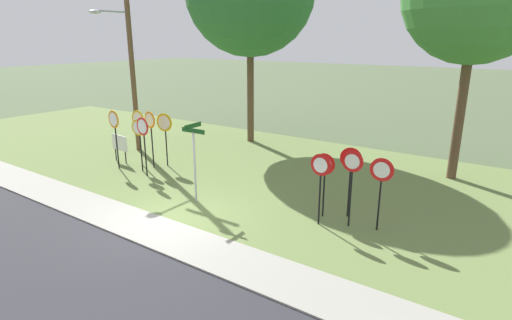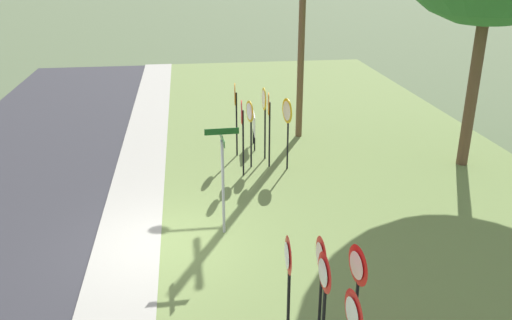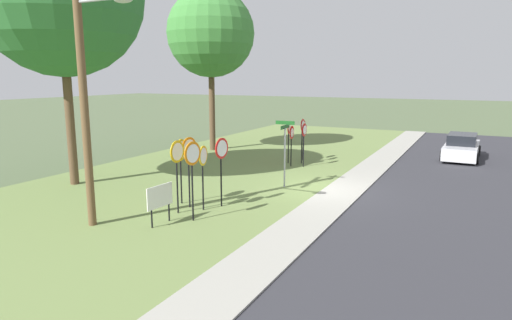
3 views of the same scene
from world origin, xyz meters
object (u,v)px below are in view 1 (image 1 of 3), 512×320
(street_name_post, at_px, (194,156))
(yield_sign_center, at_px, (324,171))
(stop_sign_near_right, at_px, (165,128))
(stop_sign_near_left, at_px, (139,134))
(yield_sign_far_left, at_px, (320,173))
(utility_pole, at_px, (128,50))
(notice_board, at_px, (120,144))
(yield_sign_near_right, at_px, (381,178))
(yield_sign_far_right, at_px, (350,166))
(stop_sign_far_left, at_px, (143,134))
(stop_sign_center_tall, at_px, (139,126))
(stop_sign_far_right, at_px, (151,127))
(yield_sign_near_left, at_px, (352,171))
(stop_sign_far_center, at_px, (114,127))

(street_name_post, bearing_deg, yield_sign_center, 16.07)
(stop_sign_near_right, bearing_deg, yield_sign_center, -17.12)
(stop_sign_near_left, xyz_separation_m, yield_sign_far_left, (8.51, -0.43, 0.03))
(utility_pole, relative_size, notice_board, 7.32)
(yield_sign_near_right, bearing_deg, yield_sign_far_right, 154.82)
(stop_sign_far_left, bearing_deg, stop_sign_center_tall, 151.62)
(street_name_post, bearing_deg, notice_board, 163.31)
(stop_sign_far_left, distance_m, yield_sign_near_right, 9.47)
(stop_sign_near_right, xyz_separation_m, yield_sign_center, (8.04, -0.96, -0.19))
(stop_sign_near_right, distance_m, yield_sign_far_left, 8.35)
(stop_sign_near_right, relative_size, stop_sign_far_right, 0.95)
(stop_sign_far_right, relative_size, yield_sign_near_left, 1.05)
(stop_sign_center_tall, height_order, yield_sign_near_right, stop_sign_center_tall)
(yield_sign_center, bearing_deg, yield_sign_far_left, -77.48)
(stop_sign_far_center, height_order, street_name_post, street_name_post)
(yield_sign_far_right, bearing_deg, utility_pole, 164.66)
(yield_sign_center, bearing_deg, stop_sign_center_tall, 175.68)
(stop_sign_center_tall, distance_m, yield_sign_far_left, 9.25)
(stop_sign_far_left, xyz_separation_m, yield_sign_far_right, (8.36, 0.94, -0.10))
(stop_sign_near_right, bearing_deg, stop_sign_near_left, -115.70)
(yield_sign_center, bearing_deg, stop_sign_far_center, -178.71)
(stop_sign_near_left, bearing_deg, yield_sign_near_right, -9.80)
(stop_sign_far_left, relative_size, yield_sign_far_right, 1.08)
(stop_sign_far_left, bearing_deg, yield_sign_center, 8.81)
(stop_sign_near_right, height_order, stop_sign_far_right, stop_sign_far_right)
(yield_sign_near_left, xyz_separation_m, utility_pole, (-12.18, 2.12, 3.18))
(stop_sign_near_right, distance_m, yield_sign_far_right, 8.72)
(stop_sign_center_tall, height_order, yield_sign_far_right, stop_sign_center_tall)
(stop_sign_near_left, relative_size, yield_sign_far_right, 0.99)
(stop_sign_center_tall, height_order, utility_pole, utility_pole)
(stop_sign_far_center, xyz_separation_m, notice_board, (-0.75, 0.72, -1.02))
(stop_sign_far_center, relative_size, yield_sign_near_left, 1.08)
(stop_sign_far_right, bearing_deg, stop_sign_far_center, -133.33)
(stop_sign_far_right, bearing_deg, yield_sign_near_right, 5.15)
(yield_sign_near_left, bearing_deg, stop_sign_center_tall, 173.42)
(yield_sign_near_right, bearing_deg, yield_sign_near_left, -168.98)
(stop_sign_near_right, relative_size, street_name_post, 0.85)
(stop_sign_center_tall, height_order, street_name_post, street_name_post)
(yield_sign_center, bearing_deg, notice_board, 177.01)
(stop_sign_far_left, bearing_deg, street_name_post, -8.62)
(yield_sign_near_right, distance_m, notice_board, 12.01)
(stop_sign_near_left, xyz_separation_m, utility_pole, (-2.87, 2.10, 3.31))
(stop_sign_far_right, bearing_deg, utility_pole, 160.03)
(yield_sign_near_left, height_order, yield_sign_near_right, yield_sign_near_left)
(yield_sign_far_left, bearing_deg, stop_sign_far_center, -179.20)
(stop_sign_near_right, xyz_separation_m, notice_board, (-2.18, -0.77, -0.88))
(stop_sign_near_left, relative_size, yield_sign_near_left, 0.95)
(stop_sign_far_right, height_order, yield_sign_near_left, stop_sign_far_right)
(yield_sign_far_left, xyz_separation_m, notice_board, (-10.38, 0.80, -0.81))
(yield_sign_far_right, relative_size, utility_pole, 0.25)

